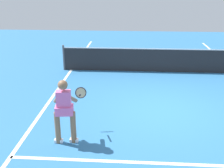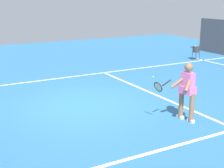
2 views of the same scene
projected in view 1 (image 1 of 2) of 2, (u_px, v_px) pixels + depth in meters
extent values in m
plane|color=teal|center=(162.00, 110.00, 8.15)|extent=(28.31, 28.31, 0.00)
cube|color=white|center=(175.00, 164.00, 5.73)|extent=(7.02, 0.10, 0.01)
cube|color=white|center=(46.00, 107.00, 8.38)|extent=(0.10, 19.77, 0.01)
cylinder|color=#4C4C51|center=(64.00, 58.00, 11.75)|extent=(0.08, 0.08, 1.08)
cube|color=#232326|center=(154.00, 61.00, 11.52)|extent=(7.54, 0.02, 0.96)
cube|color=white|center=(154.00, 49.00, 11.35)|extent=(7.54, 0.02, 0.04)
cylinder|color=#8C6647|center=(58.00, 128.00, 6.38)|extent=(0.13, 0.13, 0.78)
cylinder|color=#8C6647|center=(73.00, 127.00, 6.40)|extent=(0.13, 0.13, 0.78)
cube|color=white|center=(59.00, 141.00, 6.50)|extent=(0.20, 0.10, 0.08)
cube|color=white|center=(74.00, 140.00, 6.52)|extent=(0.20, 0.10, 0.08)
cube|color=pink|center=(64.00, 102.00, 6.16)|extent=(0.34, 0.24, 0.52)
cube|color=pink|center=(64.00, 110.00, 6.23)|extent=(0.43, 0.33, 0.20)
sphere|color=#8C6647|center=(63.00, 85.00, 6.02)|extent=(0.22, 0.22, 0.22)
cylinder|color=#8C6647|center=(58.00, 98.00, 6.29)|extent=(0.33, 0.45, 0.37)
cylinder|color=#8C6647|center=(71.00, 98.00, 6.30)|extent=(0.23, 0.48, 0.37)
cylinder|color=black|center=(80.00, 95.00, 6.58)|extent=(0.07, 0.30, 0.14)
torus|color=black|center=(81.00, 93.00, 6.88)|extent=(0.30, 0.15, 0.28)
cylinder|color=beige|center=(81.00, 93.00, 6.88)|extent=(0.25, 0.12, 0.23)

